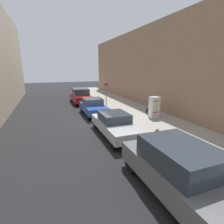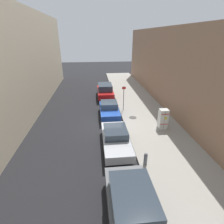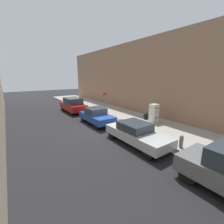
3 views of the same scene
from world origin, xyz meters
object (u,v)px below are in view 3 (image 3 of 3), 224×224
object	(u,v)px
trash_bag	(146,116)
parked_hatchback_blue	(97,116)
fire_hydrant	(181,141)
street_sign_post	(105,103)
parked_sedan_silver	(136,133)
discarded_refrigerator	(154,113)
parked_suv_red	(73,105)

from	to	relation	value
trash_bag	parked_hatchback_blue	size ratio (longest dim) A/B	0.14
fire_hydrant	trash_bag	size ratio (longest dim) A/B	1.39
street_sign_post	fire_hydrant	distance (m)	8.45
fire_hydrant	parked_sedan_silver	size ratio (longest dim) A/B	0.17
fire_hydrant	parked_hatchback_blue	world-z (taller)	parked_hatchback_blue
parked_sedan_silver	discarded_refrigerator	bearing A→B (deg)	-153.27
discarded_refrigerator	parked_sedan_silver	size ratio (longest dim) A/B	0.37
trash_bag	parked_suv_red	size ratio (longest dim) A/B	0.13
fire_hydrant	parked_sedan_silver	distance (m)	2.64
street_sign_post	parked_suv_red	bearing A→B (deg)	-71.51
discarded_refrigerator	parked_suv_red	size ratio (longest dim) A/B	0.38
parked_hatchback_blue	parked_sedan_silver	world-z (taller)	parked_hatchback_blue
trash_bag	parked_suv_red	bearing A→B (deg)	-59.99
parked_suv_red	parked_sedan_silver	world-z (taller)	parked_suv_red
trash_bag	parked_sedan_silver	world-z (taller)	parked_sedan_silver
fire_hydrant	parked_suv_red	world-z (taller)	parked_suv_red
discarded_refrigerator	trash_bag	distance (m)	1.27
trash_bag	parked_sedan_silver	size ratio (longest dim) A/B	0.12
discarded_refrigerator	parked_suv_red	xyz separation A→B (m)	(4.20, -8.83, -0.12)
street_sign_post	parked_hatchback_blue	world-z (taller)	street_sign_post
fire_hydrant	parked_hatchback_blue	xyz separation A→B (m)	(1.54, -7.31, 0.19)
parked_suv_red	parked_sedan_silver	distance (m)	10.95
trash_bag	parked_hatchback_blue	world-z (taller)	parked_hatchback_blue
parked_hatchback_blue	discarded_refrigerator	bearing A→B (deg)	143.95
discarded_refrigerator	trash_bag	size ratio (longest dim) A/B	2.99
parked_suv_red	parked_hatchback_blue	bearing A→B (deg)	90.00
parked_sedan_silver	trash_bag	bearing A→B (deg)	-144.06
parked_sedan_silver	parked_suv_red	bearing A→B (deg)	-90.00
fire_hydrant	parked_suv_red	bearing A→B (deg)	-83.29
street_sign_post	parked_suv_red	world-z (taller)	street_sign_post
trash_bag	parked_sedan_silver	distance (m)	5.51
discarded_refrigerator	fire_hydrant	world-z (taller)	discarded_refrigerator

